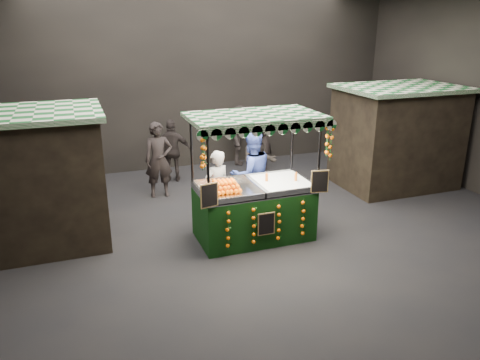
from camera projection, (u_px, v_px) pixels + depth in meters
name	position (u px, v px, depth m)	size (l,w,h in m)	color
ground	(260.00, 230.00, 9.79)	(12.00, 12.00, 0.00)	black
market_hall	(263.00, 64.00, 8.69)	(12.10, 10.10, 5.05)	black
neighbour_stall_left	(25.00, 180.00, 8.84)	(3.00, 2.20, 2.60)	black
neighbour_stall_right	(396.00, 136.00, 12.11)	(3.00, 2.20, 2.60)	black
juice_stall	(255.00, 202.00, 9.21)	(2.58, 1.52, 2.50)	black
vendor_grey	(217.00, 189.00, 9.75)	(0.70, 0.57, 1.66)	slate
vendor_blue	(251.00, 175.00, 10.13)	(1.02, 0.83, 1.98)	navy
shopper_0	(159.00, 160.00, 11.41)	(0.70, 0.48, 1.86)	black
shopper_1	(259.00, 163.00, 11.32)	(1.02, 0.88, 1.79)	black
shopper_2	(172.00, 151.00, 12.53)	(1.07, 0.66, 1.69)	#2C2524
shopper_3	(240.00, 136.00, 13.98)	(1.10, 1.32, 1.78)	black
shopper_4	(50.00, 164.00, 11.20)	(0.90, 0.62, 1.77)	black
shopper_5	(359.00, 140.00, 13.92)	(0.74, 1.49, 1.53)	#2D2625
shopper_6	(265.00, 140.00, 13.59)	(0.55, 0.71, 1.71)	#292221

